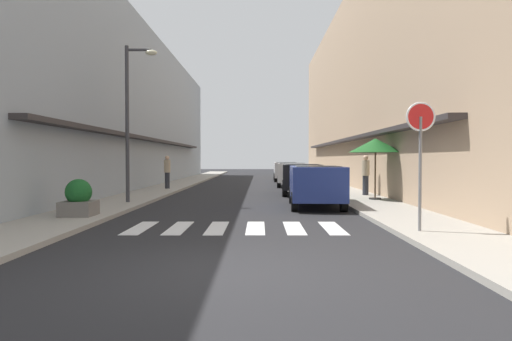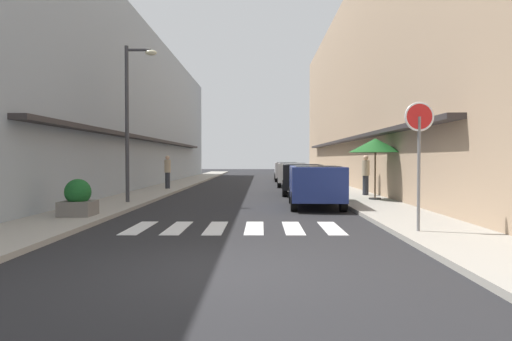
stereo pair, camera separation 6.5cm
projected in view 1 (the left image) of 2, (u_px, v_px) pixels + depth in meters
ground_plane at (250, 189)px, 25.84m from camera, size 103.66×103.66×0.00m
sidewalk_left at (166, 188)px, 25.88m from camera, size 2.21×65.97×0.12m
sidewalk_right at (333, 188)px, 25.79m from camera, size 2.21×65.97×0.12m
building_row_left at (110, 109)px, 27.15m from camera, size 5.50×44.41×9.38m
building_row_right at (391, 88)px, 26.97m from camera, size 5.50×44.41×11.77m
crosswalk at (236, 228)px, 11.33m from camera, size 5.20×2.20×0.01m
parked_car_near at (316, 181)px, 16.18m from camera, size 1.94×4.12×1.47m
parked_car_mid at (301, 175)px, 21.97m from camera, size 1.96×4.10×1.47m
parked_car_far at (292, 172)px, 28.38m from camera, size 1.96×4.11×1.47m
parked_car_distant at (286, 169)px, 35.23m from camera, size 1.86×4.49×1.47m
round_street_sign at (420, 132)px, 10.08m from camera, size 0.65×0.07×2.84m
street_lamp at (132, 108)px, 16.86m from camera, size 1.19×0.28×5.74m
cafe_umbrella at (375, 146)px, 18.02m from camera, size 2.08×2.08×2.40m
planter_corner at (79, 199)px, 12.85m from camera, size 0.88×0.88×1.03m
pedestrian_walking_near at (167, 171)px, 24.70m from camera, size 0.34×0.34×1.78m
pedestrian_walking_far at (366, 174)px, 20.22m from camera, size 0.34×0.34×1.76m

